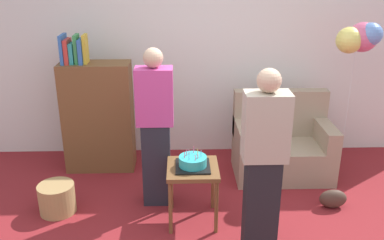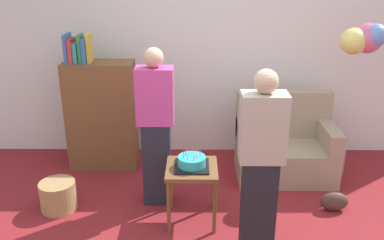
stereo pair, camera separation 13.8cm
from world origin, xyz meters
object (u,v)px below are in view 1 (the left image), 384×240
handbag (333,199)px  balloon_bunch (360,38)px  birthday_cake (193,162)px  person_blowing_candles (155,128)px  person_holding_cake (263,164)px  bookshelf (98,115)px  wicker_basket (57,198)px  couch (282,146)px  side_table (193,175)px

handbag → balloon_bunch: bearing=63.8°
birthday_cake → person_blowing_candles: size_ratio=0.20×
birthday_cake → balloon_bunch: balloon_bunch is taller
balloon_bunch → person_holding_cake: bearing=-132.1°
bookshelf → balloon_bunch: size_ratio=0.91×
person_blowing_candles → wicker_basket: 1.22m
couch → handbag: (0.37, -0.78, -0.24)m
bookshelf → person_holding_cake: 2.31m
birthday_cake → balloon_bunch: size_ratio=0.18×
side_table → balloon_bunch: size_ratio=0.32×
couch → wicker_basket: bearing=-162.3°
bookshelf → balloon_bunch: 3.04m
couch → person_holding_cake: size_ratio=0.67×
couch → side_table: bearing=-138.3°
couch → side_table: (-1.07, -0.95, 0.15)m
bookshelf → person_holding_cake: (1.65, -1.62, 0.15)m
person_blowing_candles → wicker_basket: person_blowing_candles is taller
couch → person_blowing_candles: size_ratio=0.67×
couch → bookshelf: 2.19m
wicker_basket → balloon_bunch: (3.16, 0.73, 1.46)m
side_table → handbag: 1.50m
person_blowing_candles → side_table: bearing=-31.6°
birthday_cake → person_holding_cake: (0.56, -0.46, 0.21)m
person_holding_cake → balloon_bunch: size_ratio=0.92×
couch → side_table: size_ratio=1.91×
person_blowing_candles → person_holding_cake: bearing=-28.8°
birthday_cake → balloon_bunch: bearing=26.8°
birthday_cake → balloon_bunch: (1.80, 0.91, 0.99)m
person_holding_cake → wicker_basket: (-1.92, 0.64, -0.68)m
person_blowing_candles → handbag: bearing=7.1°
birthday_cake → person_holding_cake: size_ratio=0.20×
birthday_cake → person_blowing_candles: person_blowing_candles is taller
wicker_basket → balloon_bunch: bearing=13.0°
side_table → handbag: (1.44, 0.18, -0.39)m
person_holding_cake → balloon_bunch: (1.24, 1.37, 0.78)m
handbag → balloon_bunch: size_ratio=0.16×
couch → handbag: size_ratio=3.93×
side_table → person_blowing_candles: size_ratio=0.35×
person_blowing_candles → wicker_basket: (-1.00, -0.16, -0.68)m
birthday_cake → handbag: size_ratio=1.14×
couch → person_holding_cake: (-0.51, -1.41, 0.49)m
side_table → handbag: bearing=7.0°
couch → person_holding_cake: 1.58m
couch → wicker_basket: couch is taller
couch → person_holding_cake: person_holding_cake is taller
birthday_cake → person_holding_cake: 0.75m
bookshelf → birthday_cake: size_ratio=5.06×
side_table → birthday_cake: (0.00, 0.00, 0.14)m
wicker_basket → handbag: 2.80m
birthday_cake → handbag: 1.54m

